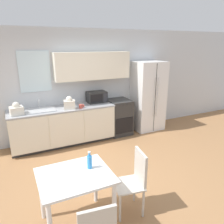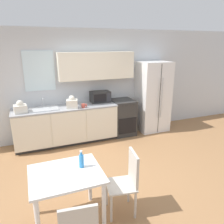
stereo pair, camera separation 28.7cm
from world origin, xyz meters
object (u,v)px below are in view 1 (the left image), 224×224
object	(u,v)px
microwave	(97,97)
drink_bottle	(90,161)
dining_chair_side	(135,178)
oven_range	(119,117)
refrigerator	(148,96)
coffee_mug	(81,106)
dining_table	(75,184)

from	to	relation	value
microwave	drink_bottle	distance (m)	2.89
microwave	dining_chair_side	distance (m)	2.89
oven_range	refrigerator	size ratio (longest dim) A/B	0.49
microwave	coffee_mug	bearing A→B (deg)	-146.80
drink_bottle	dining_table	bearing A→B (deg)	-163.40
refrigerator	dining_table	world-z (taller)	refrigerator
coffee_mug	microwave	bearing A→B (deg)	33.20
coffee_mug	dining_table	bearing A→B (deg)	-109.91
microwave	refrigerator	bearing A→B (deg)	-5.43
coffee_mug	dining_table	world-z (taller)	coffee_mug
dining_chair_side	dining_table	bearing A→B (deg)	93.88
microwave	coffee_mug	xyz separation A→B (m)	(-0.53, -0.35, -0.09)
drink_bottle	dining_chair_side	bearing A→B (deg)	-13.86
dining_chair_side	drink_bottle	xyz separation A→B (m)	(-0.61, 0.15, 0.33)
refrigerator	dining_table	distance (m)	3.85
coffee_mug	drink_bottle	world-z (taller)	drink_bottle
refrigerator	drink_bottle	world-z (taller)	refrigerator
oven_range	dining_table	size ratio (longest dim) A/B	1.03
dining_chair_side	drink_bottle	size ratio (longest dim) A/B	3.86
refrigerator	drink_bottle	bearing A→B (deg)	-136.57
oven_range	refrigerator	distance (m)	1.02
refrigerator	microwave	distance (m)	1.49
dining_table	dining_chair_side	size ratio (longest dim) A/B	0.98
oven_range	refrigerator	bearing A→B (deg)	-0.94
microwave	oven_range	bearing A→B (deg)	-12.21
microwave	drink_bottle	size ratio (longest dim) A/B	2.02
microwave	drink_bottle	world-z (taller)	microwave
coffee_mug	dining_table	distance (m)	2.53
refrigerator	coffee_mug	distance (m)	2.02
drink_bottle	refrigerator	bearing A→B (deg)	43.43
coffee_mug	drink_bottle	distance (m)	2.38
microwave	coffee_mug	world-z (taller)	microwave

